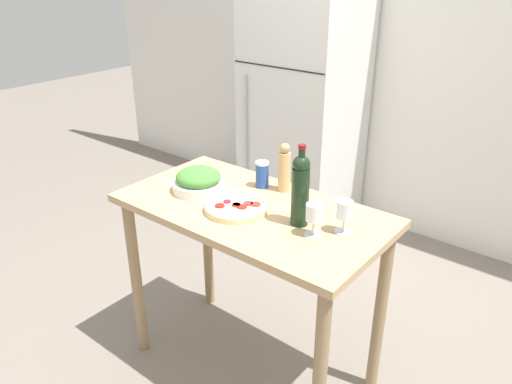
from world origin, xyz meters
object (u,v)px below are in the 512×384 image
refrigerator (303,113)px  homemade_pizza (236,207)px  salt_canister (262,174)px  salad_bowl (198,181)px  wine_glass_near (314,215)px  wine_bottle (300,189)px  wine_glass_far (345,212)px  pepper_mill (284,168)px

refrigerator → homemade_pizza: bearing=-66.2°
salt_canister → salad_bowl: bearing=-133.8°
refrigerator → salad_bowl: bearing=-74.6°
refrigerator → wine_glass_near: (1.08, -1.56, 0.14)m
homemade_pizza → salt_canister: salt_canister is taller
wine_glass_near → refrigerator: bearing=124.7°
wine_bottle → wine_glass_far: 0.20m
wine_glass_far → homemade_pizza: size_ratio=0.49×
refrigerator → salt_canister: refrigerator is taller
pepper_mill → homemade_pizza: size_ratio=0.84×
wine_bottle → salad_bowl: size_ratio=1.39×
refrigerator → wine_bottle: (0.99, -1.52, 0.21)m
wine_glass_near → salad_bowl: wine_glass_near is taller
wine_bottle → salad_bowl: wine_bottle is taller
pepper_mill → homemade_pizza: pepper_mill is taller
homemade_pizza → salad_bowl: bearing=170.3°
wine_glass_far → pepper_mill: (-0.42, 0.18, 0.02)m
wine_glass_far → salad_bowl: (-0.74, -0.07, -0.04)m
wine_glass_near → wine_glass_far: (0.08, 0.10, -0.00)m
wine_bottle → wine_glass_near: (0.10, -0.04, -0.07)m
wine_bottle → salt_canister: bearing=150.2°
refrigerator → salad_bowl: (0.43, -1.54, 0.10)m
wine_bottle → homemade_pizza: 0.33m
wine_glass_far → salt_canister: (-0.53, 0.15, -0.03)m
pepper_mill → salad_bowl: 0.41m
homemade_pizza → refrigerator: bearing=113.8°
wine_glass_far → pepper_mill: pepper_mill is taller
pepper_mill → salad_bowl: pepper_mill is taller
refrigerator → wine_glass_far: size_ratio=12.83×
salad_bowl → pepper_mill: bearing=38.1°
refrigerator → salad_bowl: refrigerator is taller
pepper_mill → homemade_pizza: (-0.04, -0.30, -0.10)m
wine_glass_far → pepper_mill: bearing=157.1°
refrigerator → salt_canister: 1.47m
wine_bottle → salt_canister: wine_bottle is taller
wine_glass_far → pepper_mill: size_ratio=0.58×
refrigerator → wine_glass_far: refrigerator is taller
refrigerator → salad_bowl: 1.60m
salt_canister → homemade_pizza: bearing=-76.4°
salt_canister → pepper_mill: bearing=15.6°
pepper_mill → homemade_pizza: 0.32m
wine_bottle → homemade_pizza: bearing=-166.9°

